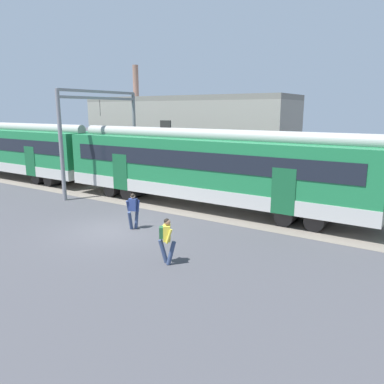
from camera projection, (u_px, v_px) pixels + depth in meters
ground_plane at (113, 231)px, 16.80m from camera, size 160.00×160.00×0.00m
track_bed at (74, 186)px, 26.77m from camera, size 80.00×4.40×0.01m
commuter_train at (15, 149)px, 29.90m from camera, size 56.65×3.07×4.73m
pedestrian_navy at (133, 208)px, 16.87m from camera, size 0.53×0.71×1.67m
pedestrian_yellow at (166, 237)px, 12.99m from camera, size 0.71×0.51×1.67m
catenary_gantry at (101, 126)px, 24.22m from camera, size 0.24×6.64×6.53m
background_building at (186, 136)px, 31.39m from camera, size 18.01×5.00×9.20m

